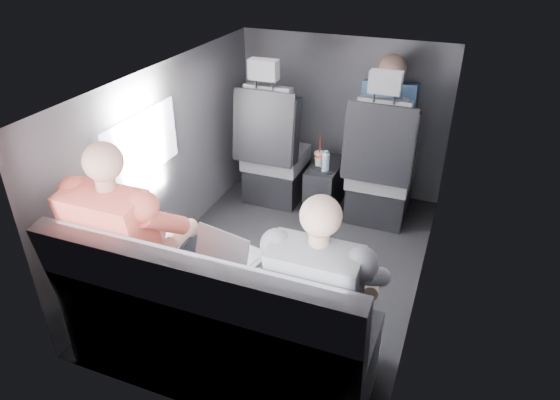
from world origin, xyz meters
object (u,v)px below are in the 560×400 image
at_px(laptop_black, 338,271).
at_px(passenger_front_right, 387,121).
at_px(front_seat_right, 379,175).
at_px(laptop_silver, 230,254).
at_px(passenger_rear_right, 323,297).
at_px(center_console, 325,186).
at_px(front_seat_left, 273,158).
at_px(water_bottle, 326,162).
at_px(laptop_white, 148,235).
at_px(soda_cup, 319,158).
at_px(passenger_rear_left, 133,246).
at_px(rear_bench, 216,331).

height_order(laptop_black, passenger_front_right, passenger_front_right).
bearing_deg(front_seat_right, laptop_silver, -105.75).
distance_m(laptop_silver, passenger_rear_right, 0.57).
height_order(center_console, laptop_silver, laptop_silver).
relative_size(front_seat_left, water_bottle, 7.33).
xyz_separation_m(center_console, passenger_rear_right, (0.53, -1.85, 0.42)).
xyz_separation_m(laptop_white, passenger_rear_right, (1.05, -0.13, -0.01)).
xyz_separation_m(front_seat_left, passenger_rear_right, (0.98, -1.81, 0.22)).
height_order(front_seat_right, passenger_rear_right, front_seat_right).
xyz_separation_m(soda_cup, passenger_rear_right, (0.58, -1.80, 0.16)).
bearing_deg(laptop_black, laptop_white, -176.09).
xyz_separation_m(front_seat_left, passenger_front_right, (0.87, 0.26, 0.36)).
distance_m(laptop_black, passenger_front_right, 1.87).
height_order(center_console, laptop_white, laptop_white).
bearing_deg(passenger_rear_right, passenger_front_right, 93.14).
distance_m(soda_cup, passenger_front_right, 0.61).
height_order(soda_cup, passenger_rear_right, passenger_rear_right).
relative_size(soda_cup, water_bottle, 1.52).
xyz_separation_m(front_seat_left, laptop_black, (1.00, -1.60, 0.23)).
distance_m(laptop_silver, passenger_rear_left, 0.52).
bearing_deg(passenger_front_right, passenger_rear_left, -114.39).
height_order(front_seat_left, laptop_silver, front_seat_left).
bearing_deg(passenger_rear_left, passenger_rear_right, 0.06).
relative_size(rear_bench, water_bottle, 9.28).
distance_m(front_seat_left, rear_bench, 1.96).
xyz_separation_m(rear_bench, soda_cup, (-0.04, 1.89, 0.16)).
xyz_separation_m(soda_cup, laptop_silver, (0.03, -1.65, 0.16)).
bearing_deg(water_bottle, passenger_rear_left, -107.51).
distance_m(front_seat_left, center_console, 0.49).
bearing_deg(laptop_white, passenger_front_right, 64.18).
height_order(laptop_white, laptop_black, laptop_white).
bearing_deg(soda_cup, center_console, 47.07).
height_order(front_seat_right, passenger_front_right, passenger_front_right).
relative_size(center_console, laptop_silver, 1.34).
height_order(front_seat_right, laptop_white, front_seat_right).
height_order(front_seat_right, center_console, front_seat_right).
distance_m(laptop_black, passenger_rear_right, 0.21).
bearing_deg(laptop_silver, laptop_white, -178.69).
bearing_deg(passenger_rear_right, soda_cup, 107.83).
bearing_deg(water_bottle, center_console, 104.18).
relative_size(laptop_black, passenger_rear_right, 0.29).
height_order(center_console, passenger_rear_left, passenger_rear_left).
xyz_separation_m(soda_cup, laptop_black, (0.59, -1.59, 0.17)).
bearing_deg(front_seat_right, soda_cup, -179.08).
height_order(laptop_silver, laptop_black, laptop_black).
relative_size(front_seat_left, laptop_silver, 3.54).
relative_size(front_seat_right, soda_cup, 4.83).
relative_size(soda_cup, laptop_silver, 0.73).
bearing_deg(laptop_black, passenger_rear_right, -93.99).
xyz_separation_m(front_seat_right, soda_cup, (-0.49, -0.01, 0.07)).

